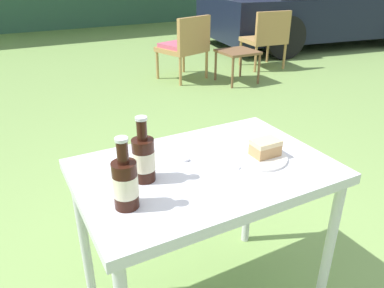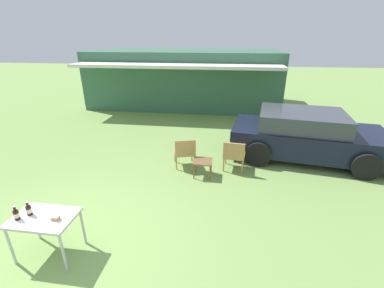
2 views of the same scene
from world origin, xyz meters
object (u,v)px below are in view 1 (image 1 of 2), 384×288
Objects in this scene: parked_car at (314,7)px; wicker_chair_plain at (267,36)px; patio_table at (204,184)px; wicker_chair_cushioned at (185,45)px; cola_bottle_near at (144,158)px; garden_side_table at (238,55)px; cola_bottle_far at (125,183)px; cake_on_plate at (262,152)px.

parked_car is 5.33× the size of wicker_chair_plain.
wicker_chair_plain is 0.87× the size of patio_table.
patio_table is (-1.60, -3.28, 0.18)m from wicker_chair_cushioned.
cola_bottle_near reaches higher than wicker_chair_cushioned.
cola_bottle_far is at bearing -129.76° from garden_side_table.
cola_bottle_far is (-0.56, -0.06, 0.06)m from cake_on_plate.
cola_bottle_near is at bearing -129.70° from garden_side_table.
parked_car is 4.63× the size of patio_table.
patio_table is 0.39m from cola_bottle_far.
wicker_chair_cushioned is 0.87× the size of patio_table.
wicker_chair_cushioned is at bearing -153.20° from parked_car.
cola_bottle_near and cola_bottle_far have the same top height.
cola_bottle_far reaches higher than patio_table.
wicker_chair_plain reaches higher than patio_table.
wicker_chair_plain is (-1.98, -1.13, -0.20)m from parked_car.
garden_side_table is 1.92× the size of cola_bottle_far.
garden_side_table is 1.92× the size of cola_bottle_near.
wicker_chair_plain is 3.77× the size of cake_on_plate.
cola_bottle_near is at bearing 43.83° from wicker_chair_cushioned.
cola_bottle_near is (-0.23, 0.02, 0.16)m from patio_table.
garden_side_table is at bearing 53.33° from patio_table.
cola_bottle_far is (-2.46, -2.96, 0.44)m from garden_side_table.
cake_on_plate is (0.23, -0.04, 0.10)m from patio_table.
patio_table is (-2.89, -3.25, 0.18)m from wicker_chair_plain.
garden_side_table is 2.09× the size of cake_on_plate.
cake_on_plate reaches higher than garden_side_table.
patio_table is at bearing -129.92° from parked_car.
wicker_chair_cushioned is at bearing 141.54° from garden_side_table.
patio_table is 0.25m from cake_on_plate.
wicker_chair_cushioned is 1.29m from wicker_chair_plain.
wicker_chair_cushioned and wicker_chair_plain have the same top height.
wicker_chair_plain is 4.67m from cola_bottle_far.
cola_bottle_near is (-0.46, 0.06, 0.06)m from cake_on_plate.
parked_car is 3.46m from wicker_chair_cushioned.
parked_car is 20.09× the size of cake_on_plate.
wicker_chair_plain reaches higher than cake_on_plate.
cola_bottle_far is (-5.21, -4.49, 0.14)m from parked_car.
parked_car is at bearing 43.63° from cake_on_plate.
parked_car is 5.33× the size of wicker_chair_cushioned.
cola_bottle_near is at bearing 48.99° from cola_bottle_far.
patio_table is 4.00× the size of cola_bottle_near.
parked_car is 3.16m from garden_side_table.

